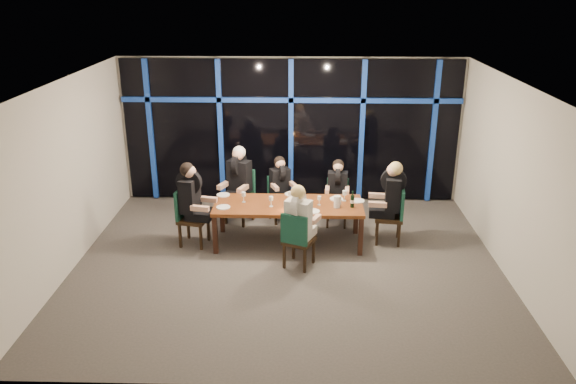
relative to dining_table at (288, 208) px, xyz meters
The scene contains 29 objects.
room 1.56m from the dining_table, 90.00° to the right, with size 7.04×7.00×3.02m.
window_wall 2.30m from the dining_table, 89.70° to the left, with size 6.86×0.43×2.94m.
dining_table is the anchor object (origin of this frame).
chair_far_left 1.37m from the dining_table, 133.52° to the left, with size 0.63×0.63×1.03m.
chair_far_mid 1.09m from the dining_table, 100.92° to the left, with size 0.54×0.54×0.89m.
chair_far_right 1.28m from the dining_table, 44.11° to the left, with size 0.45×0.45×0.89m.
chair_end_left 1.76m from the dining_table, behind, with size 0.56×0.56×1.04m.
chair_end_right 1.88m from the dining_table, ahead, with size 0.53×0.53×1.03m.
chair_near_mid 0.96m from the dining_table, 80.03° to the right, with size 0.60×0.60×0.98m.
diner_far_left 1.36m from the dining_table, 137.00° to the left, with size 0.65×0.71×1.01m.
diner_far_mid 1.01m from the dining_table, 100.04° to the left, with size 0.55×0.61×0.86m.
diner_far_right 1.23m from the dining_table, 41.80° to the left, with size 0.46×0.57×0.86m.
diner_end_left 1.70m from the dining_table, behind, with size 0.69×0.56×1.01m.
diner_end_right 1.81m from the dining_table, ahead, with size 0.67×0.54×1.00m.
diner_near_mid 0.91m from the dining_table, 77.05° to the right, with size 0.61×0.67×0.95m.
plate_far_left 1.26m from the dining_table, 161.98° to the left, with size 0.24×0.24×0.01m, color white.
plate_far_mid 0.47m from the dining_table, 84.63° to the left, with size 0.24×0.24×0.01m, color white.
plate_far_right 0.89m from the dining_table, 16.16° to the left, with size 0.24×0.24×0.01m, color white.
plate_end_left 1.14m from the dining_table, 169.95° to the right, with size 0.24×0.24×0.01m, color white.
plate_end_right 1.24m from the dining_table, ahead, with size 0.24×0.24×0.01m, color white.
plate_near_mid 0.55m from the dining_table, 38.78° to the right, with size 0.24×0.24×0.01m, color white.
wine_bottle 1.13m from the dining_table, ahead, with size 0.07×0.07×0.30m.
water_pitcher 0.87m from the dining_table, ahead, with size 0.13×0.12×0.21m.
tea_light 0.33m from the dining_table, 90.06° to the right, with size 0.05×0.05×0.03m, color #FF9F4C.
wine_glass_a 0.38m from the dining_table, 157.61° to the right, with size 0.07×0.07×0.19m.
wine_glass_b 0.27m from the dining_table, 83.81° to the left, with size 0.06×0.06×0.16m.
wine_glass_c 0.57m from the dining_table, ahead, with size 0.06×0.06×0.16m.
wine_glass_d 0.82m from the dining_table, behind, with size 0.07×0.07×0.19m.
wine_glass_e 1.03m from the dining_table, 10.06° to the left, with size 0.07×0.07×0.19m.
Camera 1 is at (0.24, -8.30, 4.44)m, focal length 35.00 mm.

